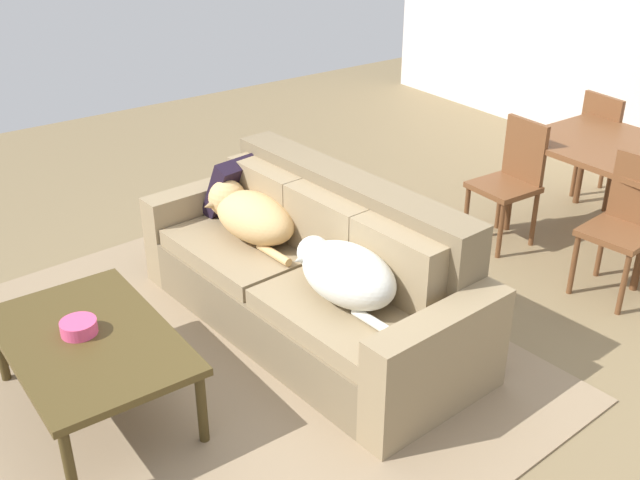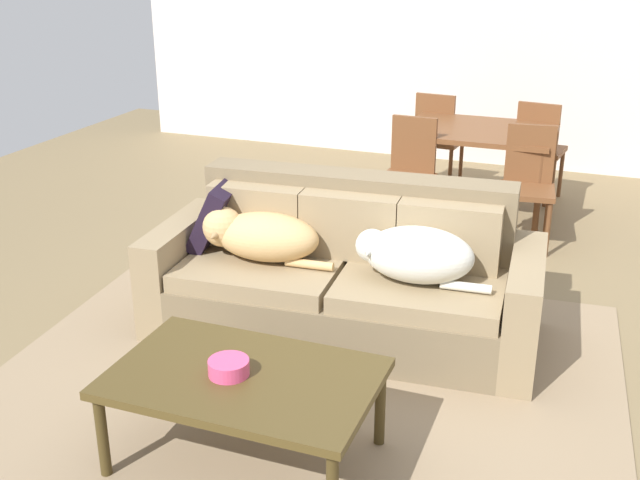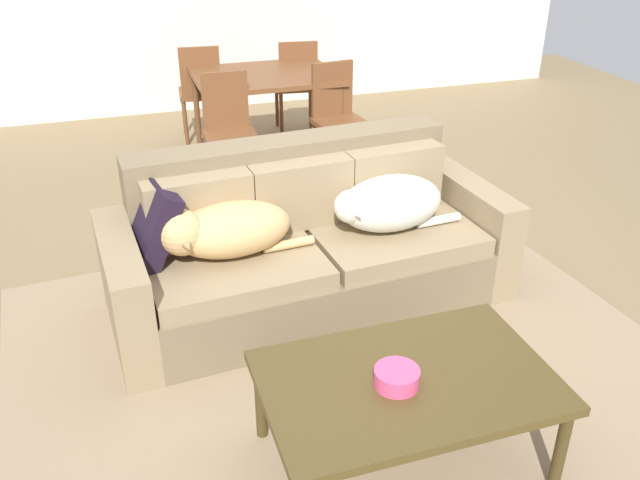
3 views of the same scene
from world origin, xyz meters
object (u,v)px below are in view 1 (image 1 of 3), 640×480
at_px(dining_chair_far_left, 606,143).
at_px(dog_on_left_cushion, 250,214).
at_px(dining_chair_near_left, 512,177).
at_px(bowl_on_coffee_table, 79,327).
at_px(coffee_table, 90,344).
at_px(dining_table, 617,156).
at_px(throw_pillow_by_left_arm, 238,185).
at_px(dining_chair_near_right, 626,221).
at_px(couch, 315,275).
at_px(dog_on_right_cushion, 345,273).

bearing_deg(dining_chair_far_left, dog_on_left_cushion, 88.47).
bearing_deg(dining_chair_near_left, bowl_on_coffee_table, -87.52).
xyz_separation_m(coffee_table, dining_table, (0.35, 3.72, 0.27)).
distance_m(throw_pillow_by_left_arm, dining_table, 2.65).
height_order(bowl_on_coffee_table, dining_table, dining_table).
xyz_separation_m(dog_on_left_cushion, dining_chair_far_left, (0.37, 3.07, -0.09)).
bearing_deg(dog_on_left_cushion, dining_chair_near_right, 51.85).
relative_size(coffee_table, dining_chair_near_right, 1.28).
height_order(couch, dining_chair_near_left, dining_chair_near_left).
bearing_deg(dining_chair_near_right, dog_on_left_cushion, -130.70).
bearing_deg(couch, dining_chair_far_left, 88.27).
xyz_separation_m(couch, dog_on_left_cushion, (-0.49, -0.14, 0.25)).
height_order(throw_pillow_by_left_arm, dining_chair_near_left, dining_chair_near_left).
bearing_deg(dining_table, dining_chair_far_left, 129.18).
bearing_deg(bowl_on_coffee_table, dining_chair_near_left, 90.59).
bearing_deg(dining_chair_far_left, dog_on_right_cushion, 105.79).
relative_size(couch, coffee_table, 1.99).
distance_m(couch, dining_table, 2.40).
bearing_deg(couch, dog_on_left_cushion, -168.31).
bearing_deg(dining_chair_far_left, bowl_on_coffee_table, 96.18).
xyz_separation_m(dog_on_right_cushion, dining_chair_near_left, (-0.53, 1.91, -0.10)).
height_order(coffee_table, dining_table, dining_table).
distance_m(dog_on_right_cushion, throw_pillow_by_left_arm, 1.29).
height_order(couch, coffee_table, couch).
bearing_deg(coffee_table, dining_chair_near_right, 75.49).
bearing_deg(dining_chair_near_left, coffee_table, -86.45).
bearing_deg(throw_pillow_by_left_arm, bowl_on_coffee_table, -60.18).
relative_size(bowl_on_coffee_table, dining_table, 0.15).
height_order(coffee_table, dining_chair_far_left, dining_chair_far_left).
bearing_deg(couch, coffee_table, -94.11).
bearing_deg(coffee_table, dining_chair_far_left, 91.68).
bearing_deg(bowl_on_coffee_table, throw_pillow_by_left_arm, 119.82).
relative_size(throw_pillow_by_left_arm, dining_chair_far_left, 0.46).
height_order(couch, bowl_on_coffee_table, couch).
distance_m(dog_on_right_cushion, coffee_table, 1.33).
bearing_deg(couch, bowl_on_coffee_table, -96.53).
bearing_deg(dining_chair_near_right, bowl_on_coffee_table, -112.10).
bearing_deg(coffee_table, dining_chair_near_left, 91.66).
relative_size(dog_on_right_cushion, throw_pillow_by_left_arm, 1.85).
xyz_separation_m(throw_pillow_by_left_arm, coffee_table, (0.85, -1.35, -0.22)).
relative_size(bowl_on_coffee_table, dining_chair_near_right, 0.20).
distance_m(dog_on_right_cushion, dining_chair_near_right, 1.97).
relative_size(dog_on_left_cushion, coffee_table, 0.70).
bearing_deg(dog_on_right_cushion, coffee_table, -113.62).
height_order(throw_pillow_by_left_arm, dining_table, throw_pillow_by_left_arm).
bearing_deg(throw_pillow_by_left_arm, dog_on_right_cushion, -4.63).
distance_m(dog_on_left_cushion, dining_chair_near_right, 2.35).
xyz_separation_m(dog_on_left_cushion, dog_on_right_cushion, (0.93, 0.02, 0.01)).
height_order(dog_on_left_cushion, dining_chair_far_left, dining_chair_far_left).
xyz_separation_m(coffee_table, bowl_on_coffee_table, (-0.06, -0.02, 0.08)).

